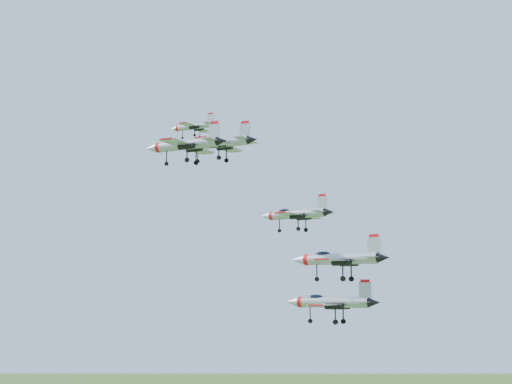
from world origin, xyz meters
The scene contains 6 objects.
jet_lead centered at (-15.63, 13.53, 144.05)m, with size 10.40×8.56×2.79m.
jet_left_high centered at (0.48, -4.20, 135.97)m, with size 13.85×11.47×3.70m.
jet_right_high centered at (1.03, -13.22, 134.02)m, with size 13.37×11.02×3.58m.
jet_left_low centered at (8.11, 7.73, 125.85)m, with size 13.54×11.21×3.62m.
jet_right_low centered at (23.19, -11.51, 117.65)m, with size 13.48×11.13×3.60m.
jet_trail centered at (20.01, -6.55, 112.25)m, with size 13.65×11.24×3.65m.
Camera 1 is at (57.19, -94.09, 113.54)m, focal length 50.00 mm.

